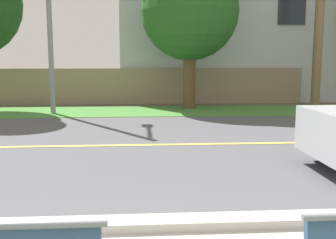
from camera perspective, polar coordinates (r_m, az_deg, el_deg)
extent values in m
plane|color=#665B4C|center=(9.83, -2.14, -1.80)|extent=(140.00, 140.00, 0.00)
cube|color=#ADA89E|center=(4.37, 0.41, -14.37)|extent=(44.00, 0.30, 0.11)
cube|color=#515156|center=(8.35, -1.80, -3.61)|extent=(52.00, 8.00, 0.01)
cube|color=#E0CC4C|center=(8.35, -1.80, -3.57)|extent=(48.00, 0.14, 0.01)
cube|color=#478438|center=(13.79, -2.70, 1.19)|extent=(48.00, 2.80, 0.02)
cylinder|color=black|center=(7.47, 21.36, -3.16)|extent=(0.64, 0.18, 0.64)
cylinder|color=brown|center=(14.50, 3.01, 5.73)|extent=(0.44, 0.44, 2.12)
sphere|color=#23561E|center=(14.58, 3.08, 14.94)|extent=(3.40, 3.40, 3.40)
cube|color=gray|center=(16.11, -4.13, 4.70)|extent=(13.00, 0.36, 1.40)
cube|color=#B7BCC1|center=(19.74, 7.65, 13.19)|extent=(9.34, 6.40, 6.81)
cube|color=#232833|center=(16.27, 2.51, 15.49)|extent=(1.10, 0.06, 1.30)
cube|color=#232833|center=(17.26, 17.01, 14.74)|extent=(1.10, 0.06, 1.30)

